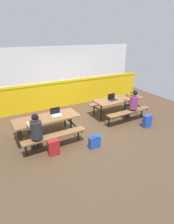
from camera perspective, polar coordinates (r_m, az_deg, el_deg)
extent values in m
cube|color=#4C3826|center=(6.73, 0.27, -4.60)|extent=(10.00, 10.00, 0.02)
cube|color=yellow|center=(8.52, -7.31, 5.33)|extent=(8.00, 0.12, 1.10)
cube|color=yellow|center=(8.30, -7.35, 9.16)|extent=(8.00, 0.03, 0.10)
cube|color=silver|center=(8.22, -7.79, 14.34)|extent=(6.72, 0.12, 1.40)
cube|color=brown|center=(5.80, -12.20, -1.82)|extent=(1.99, 0.82, 0.04)
cube|color=brown|center=(5.40, -9.76, -7.08)|extent=(1.88, 0.35, 0.04)
cube|color=brown|center=(6.48, -13.79, -2.10)|extent=(1.88, 0.35, 0.04)
cube|color=black|center=(5.81, -19.44, -6.73)|extent=(0.04, 0.04, 0.70)
cube|color=black|center=(5.79, -19.49, -6.39)|extent=(0.10, 1.55, 0.04)
cube|color=black|center=(5.45, -18.11, -10.42)|extent=(0.04, 0.04, 0.41)
cube|color=black|center=(6.33, -20.22, -5.84)|extent=(0.04, 0.04, 0.41)
cube|color=black|center=(6.22, -4.91, -3.39)|extent=(0.04, 0.04, 0.70)
cube|color=black|center=(6.20, -4.92, -3.06)|extent=(0.10, 1.55, 0.04)
cube|color=black|center=(5.88, -2.71, -6.57)|extent=(0.04, 0.04, 0.41)
cube|color=black|center=(6.70, -6.74, -2.82)|extent=(0.04, 0.04, 0.41)
cube|color=brown|center=(7.40, 9.56, 3.85)|extent=(1.99, 0.82, 0.04)
cube|color=brown|center=(7.06, 12.64, 0.13)|extent=(1.88, 0.35, 0.04)
cube|color=brown|center=(7.96, 6.56, 3.20)|extent=(1.88, 0.35, 0.04)
cube|color=black|center=(7.07, 4.30, 0.00)|extent=(0.04, 0.04, 0.70)
cube|color=black|center=(7.06, 4.31, 0.30)|extent=(0.10, 1.55, 0.04)
cube|color=black|center=(6.76, 6.68, -2.59)|extent=(0.04, 0.04, 0.41)
cube|color=black|center=(7.52, 2.11, 0.28)|extent=(0.04, 0.04, 0.41)
cube|color=black|center=(8.04, 13.84, 2.23)|extent=(0.04, 0.04, 0.70)
cube|color=black|center=(8.02, 13.87, 2.50)|extent=(0.10, 1.55, 0.04)
cube|color=black|center=(7.76, 16.28, 0.06)|extent=(0.04, 0.04, 0.41)
cube|color=black|center=(8.43, 11.41, 2.39)|extent=(0.04, 0.04, 0.41)
cylinder|color=#2D2D38|center=(5.64, -16.38, -8.75)|extent=(0.11, 0.11, 0.45)
cylinder|color=#2D2D38|center=(5.67, -14.62, -8.34)|extent=(0.11, 0.11, 0.45)
cube|color=#2D2D38|center=(5.39, -15.38, -6.71)|extent=(0.31, 0.39, 0.12)
cylinder|color=#26262B|center=(5.13, -15.13, -5.22)|extent=(0.30, 0.30, 0.48)
cylinder|color=tan|center=(5.23, -17.31, -3.70)|extent=(0.09, 0.30, 0.08)
cylinder|color=tan|center=(5.29, -14.38, -3.07)|extent=(0.09, 0.30, 0.08)
sphere|color=tan|center=(5.00, -15.58, -1.78)|extent=(0.20, 0.20, 0.20)
sphere|color=black|center=(4.96, -15.53, -1.54)|extent=(0.18, 0.18, 0.18)
cylinder|color=#2D2D38|center=(7.42, 11.43, -0.34)|extent=(0.11, 0.11, 0.45)
cylinder|color=#2D2D38|center=(7.53, 12.47, -0.07)|extent=(0.11, 0.11, 0.45)
cube|color=#2D2D38|center=(7.27, 12.92, 1.46)|extent=(0.31, 0.39, 0.12)
cylinder|color=#8C3372|center=(7.07, 14.01, 2.82)|extent=(0.30, 0.30, 0.48)
cylinder|color=#A57A5B|center=(7.08, 12.16, 3.86)|extent=(0.09, 0.30, 0.08)
cylinder|color=#A57A5B|center=(7.27, 13.82, 4.19)|extent=(0.09, 0.30, 0.08)
sphere|color=#A57A5B|center=(6.98, 14.16, 5.41)|extent=(0.20, 0.20, 0.20)
sphere|color=black|center=(6.95, 14.36, 5.62)|extent=(0.18, 0.18, 0.18)
cube|color=silver|center=(5.89, -9.27, -0.94)|extent=(0.33, 0.23, 0.01)
cube|color=black|center=(5.93, -9.71, 0.41)|extent=(0.32, 0.02, 0.21)
cube|color=black|center=(7.22, 7.84, 3.71)|extent=(0.33, 0.23, 0.01)
cube|color=black|center=(7.27, 7.38, 4.78)|extent=(0.32, 0.02, 0.21)
cube|color=olive|center=(7.78, 13.25, 5.19)|extent=(0.40, 0.18, 0.14)
cube|color=black|center=(7.75, 13.31, 5.86)|extent=(0.16, 0.02, 0.02)
cube|color=maroon|center=(5.27, -10.13, -10.56)|extent=(0.30, 0.18, 0.44)
cube|color=maroon|center=(5.40, -10.46, -10.56)|extent=(0.21, 0.04, 0.19)
cube|color=#1E47B2|center=(5.50, 2.31, -9.12)|extent=(0.34, 0.14, 0.36)
torus|color=#1E47B2|center=(5.38, 2.35, -6.96)|extent=(0.21, 0.21, 0.02)
cube|color=#1E47B2|center=(6.97, 17.74, -2.65)|extent=(0.30, 0.18, 0.44)
cube|color=#1E47B2|center=(7.06, 17.05, -2.80)|extent=(0.21, 0.04, 0.19)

